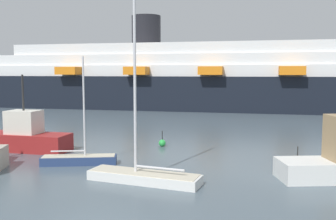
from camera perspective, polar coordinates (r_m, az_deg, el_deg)
The scene contains 6 objects.
sailboat_2 at distance 21.49m, azimuth -3.65°, elevation -9.30°, with size 6.60×2.78×11.76m.
sailboat_3 at distance 26.12m, azimuth -13.14°, elevation -7.07°, with size 5.03×2.35×7.11m.
fishing_boat_1 at distance 31.97m, azimuth -21.11°, elevation -3.77°, with size 8.07×2.86×5.91m.
channel_buoy_0 at distance 27.19m, azimuth 18.78°, elevation -7.00°, with size 0.52×0.52×1.15m.
channel_buoy_1 at distance 31.43m, azimuth -0.87°, elevation -4.94°, with size 0.58×0.58×1.30m.
cruise_ship at distance 63.88m, azimuth 12.12°, elevation 4.55°, with size 99.03×19.35×15.66m.
Camera 1 is at (5.31, -13.33, 6.11)m, focal length 40.77 mm.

